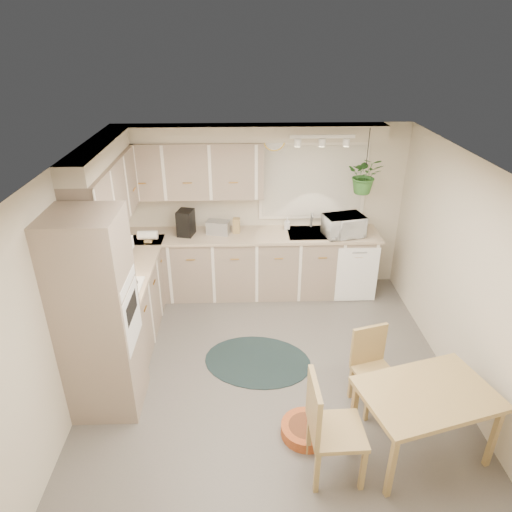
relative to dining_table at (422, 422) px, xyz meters
name	(u,v)px	position (x,y,z in m)	size (l,w,h in m)	color
floor	(270,373)	(-1.29, 1.11, -0.36)	(4.20, 4.20, 0.00)	#5F5953
ceiling	(274,165)	(-1.29, 1.11, 2.04)	(4.20, 4.20, 0.00)	white
wall_back	(262,208)	(-1.29, 3.21, 0.84)	(4.00, 0.04, 2.40)	beige
wall_front	(294,452)	(-1.29, -0.99, 0.84)	(4.00, 0.04, 2.40)	beige
wall_left	(74,284)	(-3.29, 1.11, 0.84)	(0.04, 4.20, 2.40)	beige
wall_right	(465,278)	(0.71, 1.11, 0.84)	(0.04, 4.20, 2.40)	beige
base_cab_left	(131,301)	(-2.99, 1.98, 0.09)	(0.60, 1.85, 0.90)	gray
base_cab_back	(249,265)	(-1.49, 2.91, 0.09)	(3.60, 0.60, 0.90)	gray
counter_left	(127,268)	(-2.98, 1.98, 0.56)	(0.64, 1.89, 0.04)	tan
counter_back	(249,235)	(-1.49, 2.90, 0.56)	(3.64, 0.64, 0.04)	tan
oven_stack	(98,317)	(-2.96, 0.73, 0.69)	(0.65, 0.65, 2.10)	gray
wall_oven_face	(132,317)	(-2.64, 0.73, 0.69)	(0.02, 0.56, 0.58)	white
upper_cab_left	(108,193)	(-3.11, 2.11, 1.47)	(0.35, 2.00, 0.75)	gray
upper_cab_back	(188,170)	(-2.29, 3.03, 1.47)	(2.00, 0.35, 0.75)	gray
soffit_left	(99,151)	(-3.14, 2.11, 1.94)	(0.30, 2.00, 0.20)	beige
soffit_back	(248,133)	(-1.49, 3.06, 1.94)	(3.60, 0.30, 0.20)	beige
cooktop	(116,290)	(-2.97, 1.41, 0.59)	(0.52, 0.58, 0.02)	white
range_hood	(108,253)	(-2.99, 1.41, 1.04)	(0.40, 0.60, 0.14)	white
window_blinds	(313,182)	(-0.59, 3.18, 1.24)	(1.40, 0.02, 1.00)	white
window_frame	(313,181)	(-0.59, 3.19, 1.24)	(1.50, 0.02, 1.10)	white
sink	(313,235)	(-0.59, 2.91, 0.54)	(0.70, 0.48, 0.10)	#9EA1A5
dishwasher_front	(357,275)	(0.01, 2.60, 0.07)	(0.58, 0.01, 0.83)	white
track_light_bar	(322,136)	(-0.59, 2.66, 1.97)	(0.80, 0.04, 0.04)	white
wall_clock	(274,140)	(-1.14, 3.18, 1.82)	(0.30, 0.30, 0.03)	gold
dining_table	(422,422)	(0.00, 0.00, 0.00)	(1.13, 0.75, 0.71)	tan
chair_left	(337,428)	(-0.81, -0.18, 0.15)	(0.47, 0.47, 1.01)	tan
chair_back	(376,372)	(-0.26, 0.59, 0.07)	(0.40, 0.40, 0.86)	tan
braided_rug	(258,361)	(-1.42, 1.31, -0.35)	(1.25, 0.94, 0.01)	black
pet_bed	(306,430)	(-0.99, 0.22, -0.30)	(0.48, 0.48, 0.11)	#B75224
microwave	(344,223)	(-0.19, 2.81, 0.76)	(0.53, 0.29, 0.36)	white
soap_bottle	(287,226)	(-0.94, 3.06, 0.62)	(0.08, 0.17, 0.08)	white
hanging_plant	(365,179)	(0.03, 2.81, 1.39)	(0.44, 0.49, 0.38)	#336B2B
coffee_maker	(186,223)	(-2.35, 2.91, 0.76)	(0.20, 0.24, 0.36)	black
toaster	(218,227)	(-1.91, 2.93, 0.68)	(0.31, 0.18, 0.19)	#9EA1A5
knife_block	(236,226)	(-1.66, 2.96, 0.69)	(0.10, 0.10, 0.21)	tan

